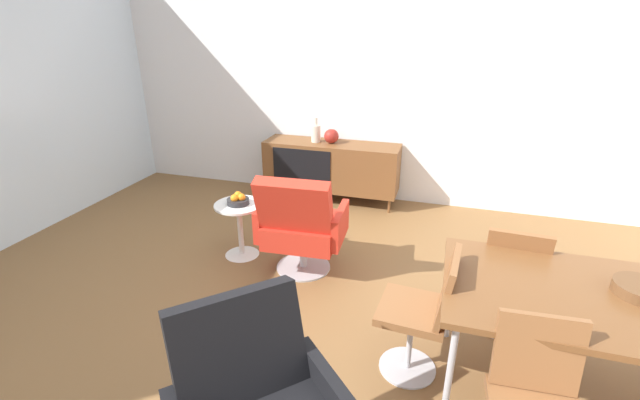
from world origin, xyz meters
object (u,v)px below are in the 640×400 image
Objects in this scene: sideboard at (331,166)px; fruit_bowl at (238,200)px; dining_chair_back_left at (511,275)px; side_table_round at (240,224)px; wooden_bowl_on_table at (640,289)px; dining_table at (602,304)px; vase_cobalt at (331,136)px; lounge_chair_red at (300,224)px; vase_sculptural_dark at (316,133)px; dining_chair_near_window at (423,310)px.

fruit_bowl is (-0.44, -1.53, 0.12)m from sideboard.
dining_chair_back_left is 1.65× the size of side_table_round.
wooden_bowl_on_table is 2.95m from fruit_bowl.
wooden_bowl_on_table is at bearing -46.25° from sideboard.
dining_table is 6.15× the size of wooden_bowl_on_table.
wooden_bowl_on_table is (2.35, -2.46, 0.33)m from sideboard.
lounge_chair_red is (0.19, -1.66, -0.34)m from vase_cobalt.
vase_cobalt is at bearing 132.46° from dining_chair_back_left.
side_table_round is (-0.44, -1.53, -0.12)m from sideboard.
dining_table is 3.08× the size of side_table_round.
vase_cobalt is at bearing 0.00° from vase_sculptural_dark.
wooden_bowl_on_table is at bearing -18.27° from side_table_round.
vase_cobalt is 0.60× the size of vase_sculptural_dark.
wooden_bowl_on_table is 0.77m from dining_chair_back_left.
lounge_chair_red is 1.82× the size of side_table_round.
dining_chair_near_window is (-1.07, -0.09, -0.30)m from wooden_bowl_on_table.
vase_cobalt is 0.20× the size of dining_chair_near_window.
fruit_bowl reaches higher than side_table_round.
dining_table is 2.18m from lounge_chair_red.
lounge_chair_red is at bearing -83.33° from vase_cobalt.
fruit_bowl is at bearing 168.87° from lounge_chair_red.
dining_chair_near_window reaches higher than fruit_bowl.
dining_chair_back_left is 2.31m from fruit_bowl.
sideboard is 2.69m from dining_chair_back_left.
vase_cobalt is at bearing 133.73° from wooden_bowl_on_table.
wooden_bowl_on_table is 0.50× the size of side_table_round.
vase_sculptural_dark is 1.43× the size of fruit_bowl.
sideboard is 1.67m from lounge_chair_red.
vase_cobalt reaches higher than wooden_bowl_on_table.
vase_cobalt is 0.18× the size of lounge_chair_red.
side_table_round is at bearing 168.74° from dining_chair_back_left.
dining_chair_back_left reaches higher than fruit_bowl.
dining_chair_near_window is (-0.54, -0.56, 0.00)m from dining_chair_back_left.
dining_table is at bearing -49.52° from sideboard.
lounge_chair_red reaches higher than dining_table.
lounge_chair_red is (-1.62, 0.32, -0.00)m from dining_chair_back_left.
side_table_round is at bearing 149.57° from dining_chair_near_window.
vase_sculptural_dark is 1.74m from lounge_chair_red.
lounge_chair_red reaches higher than fruit_bowl.
dining_chair_near_window is (-0.89, -0.00, -0.23)m from dining_table.
vase_cobalt reaches higher than dining_table.
wooden_bowl_on_table is at bearing 25.31° from dining_table.
vase_cobalt is at bearing 73.89° from fruit_bowl.
vase_sculptural_dark is at bearing 135.30° from dining_chair_back_left.
dining_chair_near_window is at bearing -30.43° from side_table_round.
dining_chair_near_window is 1.40m from lounge_chair_red.
lounge_chair_red is at bearing 155.92° from dining_table.
sideboard is 1.00× the size of dining_table.
vase_cobalt is at bearing 96.67° from lounge_chair_red.
dining_chair_near_window is at bearing -63.32° from vase_cobalt.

